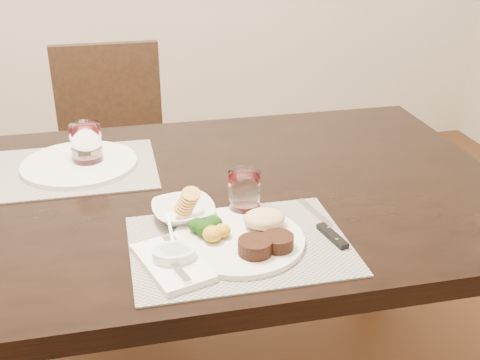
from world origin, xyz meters
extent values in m
cube|color=black|center=(0.00, 0.00, 0.72)|extent=(2.00, 1.00, 0.05)
cube|color=black|center=(0.92, 0.42, 0.35)|extent=(0.08, 0.08, 0.70)
cube|color=black|center=(0.00, 0.85, 0.43)|extent=(0.42, 0.42, 0.04)
cube|color=black|center=(-0.18, 0.67, 0.21)|extent=(0.04, 0.04, 0.41)
cube|color=black|center=(0.18, 0.67, 0.21)|extent=(0.04, 0.04, 0.41)
cube|color=black|center=(-0.18, 1.03, 0.21)|extent=(0.04, 0.04, 0.41)
cube|color=black|center=(0.18, 1.03, 0.21)|extent=(0.04, 0.04, 0.41)
cube|color=black|center=(0.00, 1.04, 0.68)|extent=(0.42, 0.04, 0.45)
cube|color=gray|center=(0.25, -0.29, 0.75)|extent=(0.46, 0.34, 0.00)
cube|color=gray|center=(-0.12, 0.19, 0.75)|extent=(0.46, 0.34, 0.00)
cylinder|color=silver|center=(0.25, -0.28, 0.76)|extent=(0.28, 0.28, 0.01)
cylinder|color=black|center=(0.27, -0.35, 0.78)|extent=(0.07, 0.07, 0.03)
cylinder|color=black|center=(0.32, -0.34, 0.78)|extent=(0.07, 0.07, 0.03)
ellipsoid|color=tan|center=(0.31, -0.25, 0.79)|extent=(0.09, 0.08, 0.04)
ellipsoid|color=#133E0B|center=(0.18, -0.26, 0.78)|extent=(0.04, 0.04, 0.04)
ellipsoid|color=gold|center=(0.19, -0.28, 0.78)|extent=(0.04, 0.04, 0.03)
cube|color=white|center=(0.10, -0.34, 0.76)|extent=(0.16, 0.21, 0.01)
cube|color=silver|center=(0.10, -0.36, 0.77)|extent=(0.06, 0.13, 0.01)
cube|color=silver|center=(0.10, -0.27, 0.77)|extent=(0.04, 0.06, 0.00)
cube|color=silver|center=(0.45, -0.19, 0.76)|extent=(0.05, 0.14, 0.00)
cube|color=black|center=(0.45, -0.31, 0.76)|extent=(0.04, 0.10, 0.01)
imported|color=silver|center=(0.15, -0.15, 0.77)|extent=(0.15, 0.15, 0.03)
cylinder|color=gold|center=(0.15, -0.15, 0.80)|extent=(0.04, 0.05, 0.04)
cylinder|color=silver|center=(0.10, -0.33, 0.77)|extent=(0.09, 0.09, 0.03)
cylinder|color=#0C330B|center=(0.10, -0.33, 0.78)|extent=(0.07, 0.07, 0.01)
cube|color=silver|center=(0.10, -0.27, 0.80)|extent=(0.01, 0.06, 0.04)
cylinder|color=white|center=(0.29, -0.15, 0.80)|extent=(0.07, 0.07, 0.10)
cylinder|color=#340405|center=(0.29, -0.15, 0.77)|extent=(0.06, 0.06, 0.03)
cylinder|color=silver|center=(-0.09, 0.20, 0.76)|extent=(0.31, 0.31, 0.01)
cylinder|color=white|center=(-0.07, 0.21, 0.81)|extent=(0.08, 0.08, 0.12)
cylinder|color=#340405|center=(-0.07, 0.21, 0.77)|extent=(0.07, 0.07, 0.03)
camera|label=1|loc=(0.01, -1.35, 1.43)|focal=45.00mm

